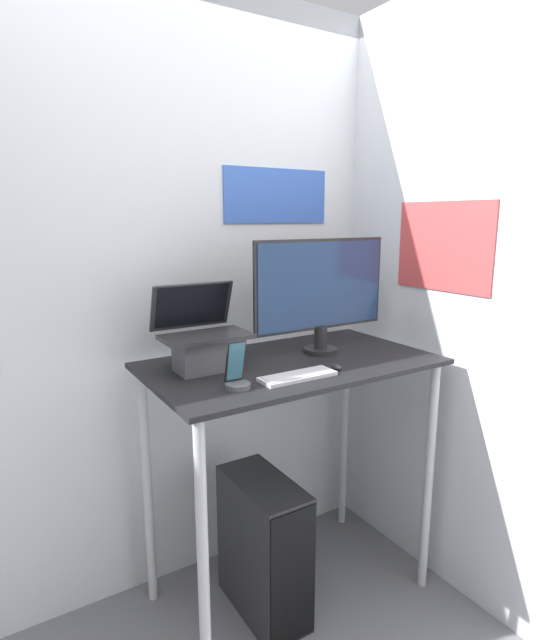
% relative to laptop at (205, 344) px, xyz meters
% --- Properties ---
extents(wall_back, '(6.00, 0.06, 2.60)m').
position_rel_laptop_xyz_m(wall_back, '(0.34, 0.33, 0.12)').
color(wall_back, silver).
rests_on(wall_back, ground_plane).
extents(wall_side_right, '(0.06, 6.00, 2.60)m').
position_rel_laptop_xyz_m(wall_side_right, '(1.02, -0.42, 0.12)').
color(wall_side_right, silver).
rests_on(wall_side_right, ground_plane).
extents(desk, '(1.17, 0.67, 1.08)m').
position_rel_laptop_xyz_m(desk, '(0.34, -0.09, -0.26)').
color(desk, black).
rests_on(desk, ground_plane).
extents(laptop, '(0.33, 0.27, 0.32)m').
position_rel_laptop_xyz_m(laptop, '(0.00, 0.00, 0.00)').
color(laptop, '#4C4C51').
rests_on(laptop, desk).
extents(monitor, '(0.65, 0.15, 0.49)m').
position_rel_laptop_xyz_m(monitor, '(0.52, -0.04, 0.17)').
color(monitor, black).
rests_on(monitor, desk).
extents(keyboard, '(0.29, 0.10, 0.02)m').
position_rel_laptop_xyz_m(keyboard, '(0.24, -0.28, -0.09)').
color(keyboard, silver).
rests_on(keyboard, desk).
extents(mouse, '(0.03, 0.05, 0.02)m').
position_rel_laptop_xyz_m(mouse, '(0.42, -0.28, -0.09)').
color(mouse, '#262626').
rests_on(mouse, desk).
extents(cell_phone, '(0.09, 0.09, 0.17)m').
position_rel_laptop_xyz_m(cell_phone, '(0.00, -0.26, -0.06)').
color(cell_phone, '#4C4C51').
rests_on(cell_phone, desk).
extents(computer_tower, '(0.21, 0.45, 0.60)m').
position_rel_laptop_xyz_m(computer_tower, '(0.19, -0.11, -0.88)').
color(computer_tower, black).
rests_on(computer_tower, ground_plane).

